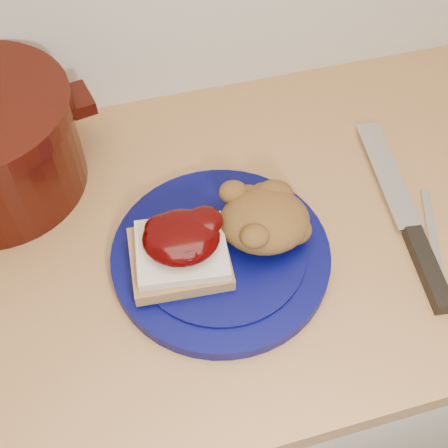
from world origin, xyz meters
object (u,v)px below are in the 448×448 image
object	(u,v)px
butter_knife	(432,233)
pepper_grinder	(8,152)
chef_knife	(416,240)
plate	(221,255)

from	to	relation	value
butter_knife	pepper_grinder	distance (m)	0.60
chef_knife	butter_knife	distance (m)	0.03
plate	pepper_grinder	world-z (taller)	pepper_grinder
chef_knife	butter_knife	bearing A→B (deg)	-66.20
plate	chef_knife	size ratio (longest dim) A/B	0.86
butter_knife	pepper_grinder	world-z (taller)	pepper_grinder
chef_knife	pepper_grinder	xyz separation A→B (m)	(-0.51, 0.25, 0.06)
butter_knife	pepper_grinder	xyz separation A→B (m)	(-0.55, 0.25, 0.07)
pepper_grinder	chef_knife	bearing A→B (deg)	-26.37
plate	butter_knife	size ratio (longest dim) A/B	1.87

